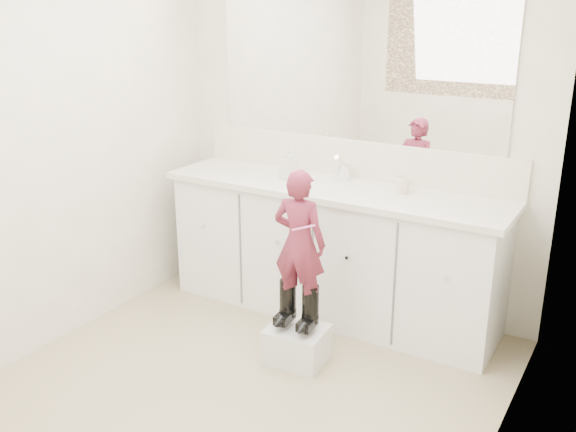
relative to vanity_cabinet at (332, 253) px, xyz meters
The scene contains 16 objects.
floor 1.30m from the vanity_cabinet, 90.00° to the right, with size 3.00×3.00×0.00m, color #8B7D5B.
wall_back 0.82m from the vanity_cabinet, 90.00° to the left, with size 2.60×2.60×0.00m, color beige.
wall_left 1.95m from the vanity_cabinet, 136.70° to the right, with size 3.00×3.00×0.00m, color beige.
wall_right 1.95m from the vanity_cabinet, 43.30° to the right, with size 3.00×3.00×0.00m, color beige.
vanity_cabinet is the anchor object (origin of this frame).
countertop 0.45m from the vanity_cabinet, 90.00° to the right, with size 2.28×0.58×0.04m, color beige.
backsplash 0.64m from the vanity_cabinet, 90.00° to the left, with size 2.28×0.03×0.25m, color beige.
mirror 1.24m from the vanity_cabinet, 90.00° to the left, with size 2.00×0.02×1.00m, color white.
faucet 0.54m from the vanity_cabinet, 90.00° to the left, with size 0.08×0.08×0.10m, color silver.
cup 0.68m from the vanity_cabinet, ahead, with size 0.11×0.11×0.10m, color beige.
soap_bottle 0.66m from the vanity_cabinet, behind, with size 0.09×0.10×0.21m, color beige.
step_stool 0.76m from the vanity_cabinet, 79.84° to the right, with size 0.33×0.28×0.21m, color silver.
boot_left 0.66m from the vanity_cabinet, 85.96° to the right, with size 0.10×0.19×0.28m, color black, non-canonical shape.
boot_right 0.69m from the vanity_cabinet, 73.36° to the right, with size 0.10×0.19×0.28m, color black, non-canonical shape.
toddler 0.74m from the vanity_cabinet, 79.53° to the right, with size 0.31×0.20×0.85m, color #A3324A.
toothbrush 0.88m from the vanity_cabinet, 75.44° to the right, with size 0.01×0.01×0.14m, color #FC62BB.
Camera 1 is at (1.77, -2.32, 2.02)m, focal length 40.00 mm.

